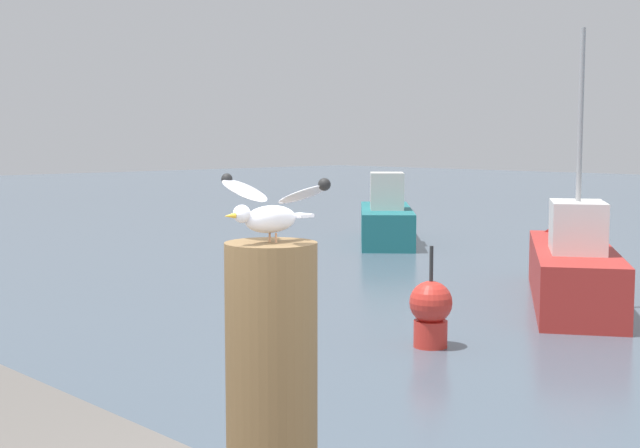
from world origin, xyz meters
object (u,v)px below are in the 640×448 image
seagull (270,209)px  boat_teal (385,219)px  mooring_post (272,390)px  boat_red (571,265)px  channel_buoy (431,311)px

seagull → boat_teal: seagull is taller
mooring_post → seagull: size_ratio=1.88×
boat_red → channel_buoy: boat_red is taller
boat_red → boat_teal: size_ratio=1.16×
mooring_post → seagull: 0.68m
seagull → boat_red: bearing=114.6°
seagull → boat_red: boat_red is taller
channel_buoy → boat_red: bearing=96.8°
boat_teal → channel_buoy: bearing=-45.6°
seagull → boat_teal: size_ratio=0.13×
boat_teal → boat_red: bearing=-27.3°
boat_teal → mooring_post: bearing=-49.6°
boat_teal → channel_buoy: 11.80m
mooring_post → channel_buoy: 8.17m
mooring_post → channel_buoy: mooring_post is taller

